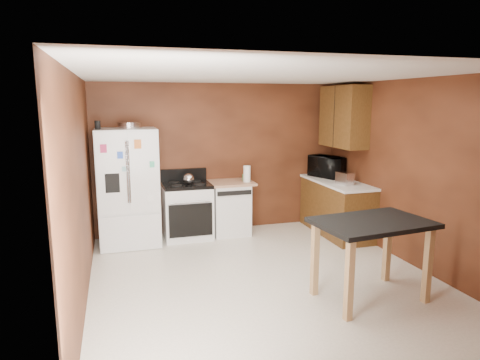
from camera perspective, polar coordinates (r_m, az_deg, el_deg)
name	(u,v)px	position (r m, az deg, el deg)	size (l,w,h in m)	color
floor	(264,279)	(5.53, 3.16, -12.99)	(4.50, 4.50, 0.00)	white
ceiling	(266,75)	(5.09, 3.45, 13.81)	(4.50, 4.50, 0.00)	white
wall_back	(220,158)	(7.30, -2.65, 2.96)	(4.20, 4.20, 0.00)	brown
wall_front	(371,237)	(3.20, 17.08, -7.29)	(4.20, 4.20, 0.00)	brown
wall_left	(80,191)	(4.89, -20.58, -1.43)	(4.50, 4.50, 0.00)	brown
wall_right	(412,173)	(6.19, 21.94, 0.86)	(4.50, 4.50, 0.00)	brown
roasting_pan	(130,125)	(6.69, -14.49, 7.08)	(0.37, 0.37, 0.09)	silver
pen_cup	(98,125)	(6.55, -18.46, 6.96)	(0.08, 0.08, 0.12)	black
kettle	(189,179)	(6.83, -6.87, 0.15)	(0.18, 0.18, 0.18)	silver
paper_towel	(247,174)	(7.03, 0.93, 0.82)	(0.12, 0.12, 0.27)	white
green_canister	(245,177)	(7.19, 0.71, 0.37)	(0.09, 0.09, 0.10)	#42AB63
toaster	(345,178)	(6.98, 13.79, 0.21)	(0.16, 0.26, 0.19)	silver
microwave	(326,167)	(7.59, 11.45, 1.65)	(0.60, 0.41, 0.33)	black
refrigerator	(128,187)	(6.77, -14.68, -0.96)	(0.90, 0.80, 1.80)	white
gas_range	(187,210)	(7.01, -7.06, -3.99)	(0.76, 0.68, 1.10)	white
dishwasher	(230,207)	(7.18, -1.40, -3.64)	(0.78, 0.63, 0.89)	white
right_cabinets	(338,180)	(7.31, 12.99, 0.00)	(0.63, 1.58, 2.45)	brown
island	(372,233)	(4.97, 17.18, -6.74)	(1.32, 0.95, 0.91)	black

